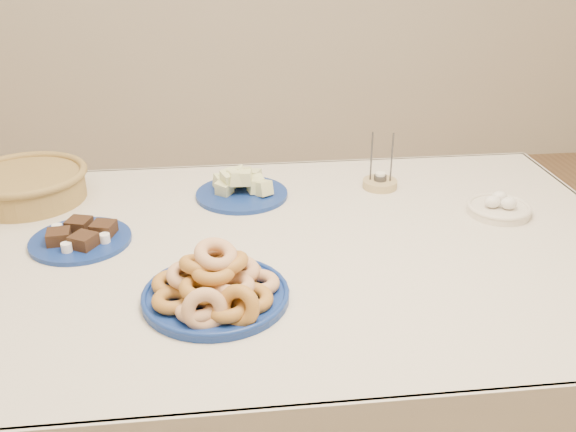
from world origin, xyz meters
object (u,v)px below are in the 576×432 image
object	(u,v)px
brownie_plate	(81,238)
donut_platter	(215,286)
dining_table	(286,283)
wicker_basket	(27,184)
egg_bowl	(499,208)
melon_plate	(241,187)
candle_holder	(380,182)

from	to	relation	value
brownie_plate	donut_platter	bearing A→B (deg)	-42.81
brownie_plate	dining_table	bearing A→B (deg)	-8.09
dining_table	wicker_basket	size ratio (longest dim) A/B	4.91
egg_bowl	dining_table	bearing A→B (deg)	-169.24
melon_plate	candle_holder	world-z (taller)	candle_holder
brownie_plate	wicker_basket	size ratio (longest dim) A/B	0.85
dining_table	melon_plate	xyz separation A→B (m)	(-0.09, 0.31, 0.13)
donut_platter	wicker_basket	world-z (taller)	donut_platter
wicker_basket	candle_holder	distance (m)	0.98
melon_plate	candle_holder	size ratio (longest dim) A/B	2.05
melon_plate	brownie_plate	world-z (taller)	melon_plate
dining_table	brownie_plate	world-z (taller)	brownie_plate
dining_table	melon_plate	size ratio (longest dim) A/B	5.06
egg_bowl	candle_holder	bearing A→B (deg)	141.69
candle_holder	egg_bowl	xyz separation A→B (m)	(0.27, -0.21, 0.00)
dining_table	melon_plate	bearing A→B (deg)	106.28
brownie_plate	wicker_basket	distance (m)	0.34
dining_table	donut_platter	xyz separation A→B (m)	(-0.17, -0.23, 0.14)
donut_platter	egg_bowl	xyz separation A→B (m)	(0.74, 0.33, -0.02)
dining_table	melon_plate	distance (m)	0.34
dining_table	candle_holder	world-z (taller)	candle_holder
dining_table	candle_holder	bearing A→B (deg)	45.96
melon_plate	candle_holder	bearing A→B (deg)	1.90
brownie_plate	candle_holder	size ratio (longest dim) A/B	1.79
donut_platter	candle_holder	xyz separation A→B (m)	(0.48, 0.54, -0.02)
dining_table	donut_platter	size ratio (longest dim) A/B	5.34
melon_plate	wicker_basket	xyz separation A→B (m)	(-0.58, 0.04, 0.02)
donut_platter	brownie_plate	size ratio (longest dim) A/B	1.08
melon_plate	brownie_plate	bearing A→B (deg)	-149.09
wicker_basket	egg_bowl	xyz separation A→B (m)	(1.25, -0.24, -0.03)
brownie_plate	wicker_basket	bearing A→B (deg)	123.98
egg_bowl	donut_platter	bearing A→B (deg)	-155.75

